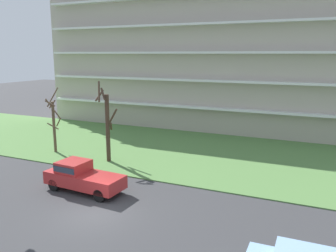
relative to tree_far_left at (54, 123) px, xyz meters
name	(u,v)px	position (x,y,z in m)	size (l,w,h in m)	color
ground	(96,214)	(10.85, -8.86, -2.80)	(160.00, 160.00, 0.00)	#38383A
grass_lawn_strip	(186,151)	(10.85, 5.14, -2.76)	(80.00, 16.00, 0.08)	#547F42
apartment_building	(229,53)	(10.85, 19.33, 6.23)	(44.64, 13.34, 18.06)	#B2A899
tree_far_left	(54,123)	(0.00, 0.00, 0.00)	(1.65, 1.66, 5.94)	brown
tree_left	(107,124)	(5.97, -0.35, 0.46)	(1.62, 1.63, 6.73)	#423023
pickup_red_center_right	(82,176)	(7.94, -6.35, -1.78)	(5.51, 2.31, 1.95)	#B22828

